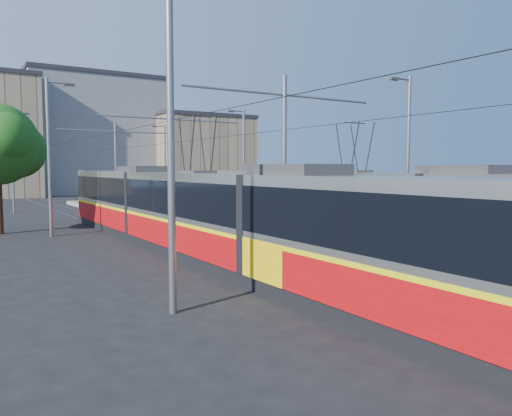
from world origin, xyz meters
TOP-DOWN VIEW (x-y plane):
  - ground at (0.00, 0.00)m, footprint 160.00×160.00m
  - platform at (0.00, 17.00)m, footprint 4.00×50.00m
  - tactile_strip_left at (-1.45, 17.00)m, footprint 0.70×50.00m
  - tactile_strip_right at (1.45, 17.00)m, footprint 0.70×50.00m
  - rails at (0.00, 17.00)m, footprint 8.71×70.00m
  - track_arrow at (-3.60, -3.00)m, footprint 1.20×5.00m
  - tram_left at (-3.60, 8.78)m, footprint 2.43×32.13m
  - tram_right at (3.60, 7.65)m, footprint 2.43×27.82m
  - catenary at (0.00, 14.15)m, footprint 9.20×70.00m
  - street_lamps at (-0.00, 21.00)m, footprint 15.18×38.22m
  - shelter at (1.13, 14.40)m, footprint 1.04×1.35m
  - tree at (-9.38, 20.62)m, footprint 4.75×4.39m
  - building_centre at (6.00, 64.00)m, footprint 18.36×14.28m
  - building_right at (20.00, 58.00)m, footprint 14.28×10.20m

SIDE VIEW (x-z plane):
  - ground at x=0.00m, z-range 0.00..0.00m
  - track_arrow at x=-3.60m, z-range 0.00..0.01m
  - rails at x=0.00m, z-range 0.00..0.03m
  - platform at x=0.00m, z-range 0.00..0.30m
  - tactile_strip_left at x=-1.45m, z-range 0.30..0.31m
  - tactile_strip_right at x=1.45m, z-range 0.30..0.31m
  - shelter at x=1.13m, z-range 0.36..3.00m
  - tram_left at x=-3.60m, z-range -1.05..4.45m
  - tram_right at x=3.60m, z-range -0.89..4.61m
  - street_lamps at x=0.00m, z-range 0.18..8.18m
  - catenary at x=0.00m, z-range 1.02..8.02m
  - tree at x=-9.38m, z-range 1.22..8.11m
  - building_right at x=20.00m, z-range 0.01..11.19m
  - building_centre at x=6.00m, z-range 0.01..16.21m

